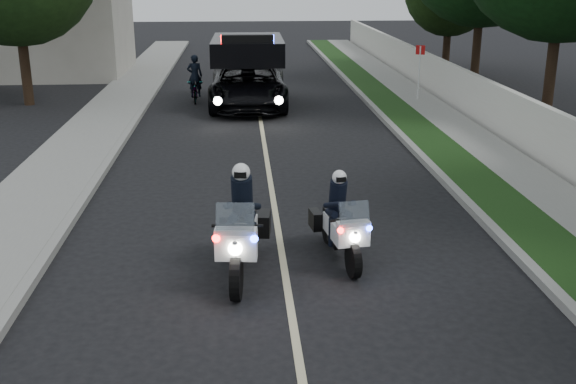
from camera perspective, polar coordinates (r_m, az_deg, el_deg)
name	(u,v)px	position (r m, az deg, el deg)	size (l,w,h in m)	color
ground	(300,366)	(9.10, 0.97, -14.14)	(120.00, 120.00, 0.00)	black
curb_right	(419,154)	(18.93, 10.75, 3.10)	(0.20, 60.00, 0.15)	gray
grass_verge	(444,153)	(19.12, 12.78, 3.13)	(1.20, 60.00, 0.16)	#193814
sidewalk_right	(491,153)	(19.53, 16.45, 3.15)	(1.40, 60.00, 0.16)	gray
property_wall	(530,128)	(19.75, 19.35, 5.03)	(0.22, 60.00, 1.50)	beige
curb_left	(110,160)	(18.62, -14.49, 2.60)	(0.20, 60.00, 0.15)	gray
sidewalk_left	(67,160)	(18.85, -17.78, 2.50)	(2.00, 60.00, 0.16)	gray
lane_marking	(267,159)	(18.34, -1.76, 2.71)	(0.12, 50.00, 0.01)	#BFB78C
police_moto_left	(242,273)	(11.60, -3.79, -6.71)	(0.77, 2.20, 1.87)	silver
police_moto_right	(340,258)	(12.18, 4.28, -5.48)	(0.65, 1.86, 1.58)	white
police_suv	(249,106)	(25.61, -3.27, 7.09)	(2.73, 5.90, 2.87)	black
bicycle	(196,102)	(26.66, -7.61, 7.39)	(0.56, 1.61, 0.84)	black
cyclist	(196,102)	(26.66, -7.61, 7.39)	(0.57, 0.38, 1.57)	black
sign_post	(417,103)	(26.64, 10.63, 7.24)	(0.35, 0.35, 2.21)	#B10C16
tree_right_c	(545,117)	(25.28, 20.49, 5.83)	(6.88, 6.88, 11.47)	black
tree_right_d	(473,84)	(31.63, 15.07, 8.60)	(6.67, 6.67, 11.12)	#123712
tree_right_e	(445,69)	(36.12, 12.83, 9.88)	(4.46, 4.46, 7.43)	#1A3410
tree_left_near	(30,105)	(27.58, -20.55, 6.77)	(5.93, 5.93, 9.88)	#193612
tree_left_far	(60,71)	(36.43, -18.31, 9.49)	(5.91, 5.91, 9.85)	black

